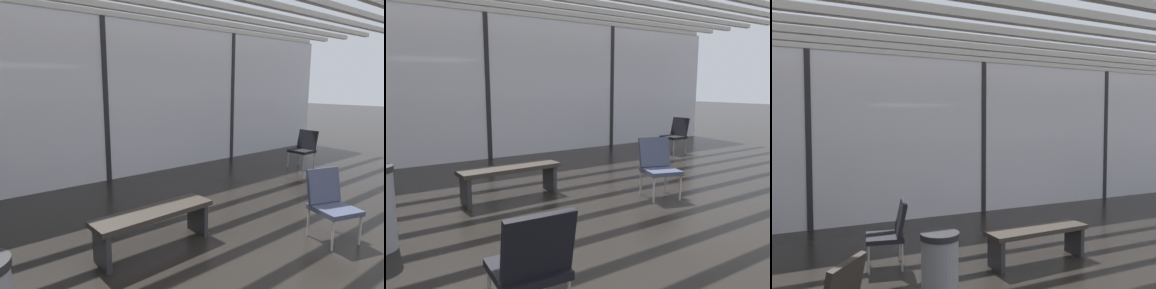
# 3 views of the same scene
# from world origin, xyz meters

# --- Properties ---
(glass_curtain_wall) EXTENTS (14.00, 0.08, 3.21)m
(glass_curtain_wall) POSITION_xyz_m (0.00, 5.20, 1.60)
(glass_curtain_wall) COLOR silver
(glass_curtain_wall) RESTS_ON ground
(window_mullion_1) EXTENTS (0.10, 0.12, 3.21)m
(window_mullion_1) POSITION_xyz_m (0.00, 5.20, 1.60)
(window_mullion_1) COLOR black
(window_mullion_1) RESTS_ON ground
(window_mullion_2) EXTENTS (0.10, 0.12, 3.21)m
(window_mullion_2) POSITION_xyz_m (3.50, 5.20, 1.60)
(window_mullion_2) COLOR black
(window_mullion_2) RESTS_ON ground
(lounge_chair_0) EXTENTS (0.53, 0.48, 0.87)m
(lounge_chair_0) POSITION_xyz_m (4.07, 3.33, 0.49)
(lounge_chair_0) COLOR black
(lounge_chair_0) RESTS_ON ground
(lounge_chair_4) EXTENTS (0.62, 0.65, 0.87)m
(lounge_chair_4) POSITION_xyz_m (1.08, 1.01, 0.49)
(lounge_chair_4) COLOR #33384C
(lounge_chair_4) RESTS_ON ground
(waiting_bench) EXTENTS (1.51, 0.45, 0.47)m
(waiting_bench) POSITION_xyz_m (-0.79, 2.13, 0.36)
(waiting_bench) COLOR #28231E
(waiting_bench) RESTS_ON ground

